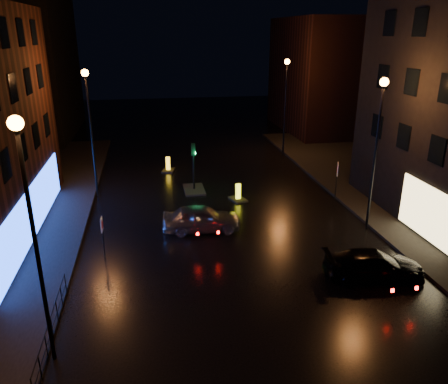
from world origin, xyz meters
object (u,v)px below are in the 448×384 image
Objects in this scene: traffic_signal at (194,184)px; bollard_far at (168,168)px; silver_hatchback at (202,218)px; dark_sedan at (374,265)px; bollard_near at (238,197)px; road_sign_left at (102,228)px; road_sign_right at (337,172)px.

bollard_far is (-1.55, 4.88, -0.25)m from traffic_signal.
silver_hatchback is 9.50m from dark_sedan.
bollard_far is (-8.26, 17.97, -0.40)m from dark_sedan.
traffic_signal is at bearing 122.00° from bollard_near.
road_sign_left reaches higher than bollard_far.
traffic_signal is at bearing 2.46° from road_sign_right.
road_sign_right is (10.64, -8.26, 1.64)m from bollard_far.
road_sign_left is 15.58m from road_sign_right.
silver_hatchback is 11.64m from bollard_far.
dark_sedan is 2.98× the size of bollard_far.
road_sign_left is (-8.12, -6.55, 1.36)m from bollard_near.
road_sign_right is at bearing -67.50° from silver_hatchback.
dark_sedan reaches higher than bollard_near.
bollard_far is 14.44m from road_sign_left.
bollard_far is at bearing 31.90° from dark_sedan.
traffic_signal is 0.79× the size of silver_hatchback.
traffic_signal reaches higher than silver_hatchback.
road_sign_left is at bearing 116.92° from silver_hatchback.
silver_hatchback is at bearing -92.63° from traffic_signal.
dark_sedan reaches higher than bollard_far.
bollard_near is at bearing -44.83° from bollard_far.
road_sign_left is at bearing -157.16° from bollard_near.
road_sign_right reaches higher than silver_hatchback.
road_sign_right is (14.54, 5.58, 0.29)m from road_sign_left.
silver_hatchback is 0.96× the size of dark_sedan.
dark_sedan is 12.88m from road_sign_left.
road_sign_left is (-3.90, -13.84, 1.35)m from bollard_far.
road_sign_right is (9.40, 3.31, 1.15)m from silver_hatchback.
bollard_near is 0.69× the size of road_sign_left.
road_sign_right is (9.10, -3.37, 1.39)m from traffic_signal.
dark_sedan is at bearing -129.23° from silver_hatchback.
traffic_signal reaches higher than bollard_near.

